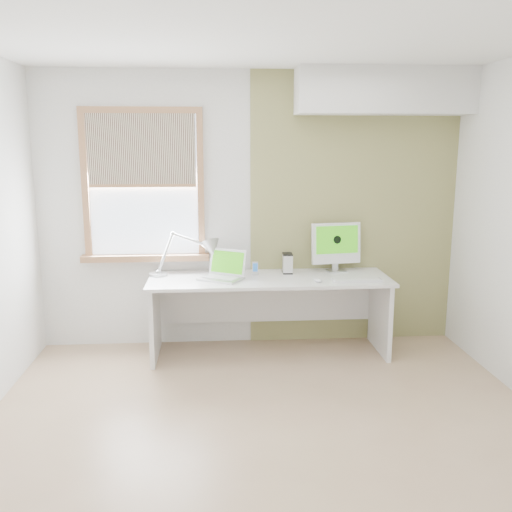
{
  "coord_description": "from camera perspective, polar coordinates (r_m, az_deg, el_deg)",
  "views": [
    {
      "loc": [
        -0.35,
        -3.51,
        1.92
      ],
      "look_at": [
        0.0,
        1.05,
        1.0
      ],
      "focal_mm": 38.8,
      "sensor_mm": 36.0,
      "label": 1
    }
  ],
  "objects": [
    {
      "name": "desk",
      "position": [
        5.16,
        1.31,
        -4.18
      ],
      "size": [
        2.2,
        0.7,
        0.73
      ],
      "color": "silver",
      "rests_on": "room"
    },
    {
      "name": "mouse",
      "position": [
        4.93,
        6.36,
        -2.47
      ],
      "size": [
        0.1,
        0.12,
        0.03
      ],
      "primitive_type": "ellipsoid",
      "rotation": [
        0.0,
        0.0,
        0.35
      ],
      "color": "white",
      "rests_on": "desk"
    },
    {
      "name": "external_drive",
      "position": [
        5.23,
        3.25,
        -0.74
      ],
      "size": [
        0.1,
        0.15,
        0.19
      ],
      "color": "silver",
      "rests_on": "desk"
    },
    {
      "name": "imac",
      "position": [
        5.32,
        8.26,
        1.2
      ],
      "size": [
        0.48,
        0.18,
        0.47
      ],
      "color": "silver",
      "rests_on": "desk"
    },
    {
      "name": "soffit",
      "position": [
        5.33,
        13.07,
        16.27
      ],
      "size": [
        1.6,
        0.4,
        0.42
      ],
      "primitive_type": "cube",
      "color": "white",
      "rests_on": "room"
    },
    {
      "name": "room",
      "position": [
        3.58,
        1.28,
        1.39
      ],
      "size": [
        4.04,
        3.54,
        2.64
      ],
      "color": "tan",
      "rests_on": "ground"
    },
    {
      "name": "keyboard",
      "position": [
        5.0,
        10.38,
        -2.46
      ],
      "size": [
        0.44,
        0.13,
        0.02
      ],
      "color": "white",
      "rests_on": "desk"
    },
    {
      "name": "accent_wall",
      "position": [
        5.45,
        10.01,
        4.68
      ],
      "size": [
        2.0,
        0.02,
        2.6
      ],
      "primitive_type": "cube",
      "color": "#899154",
      "rests_on": "room"
    },
    {
      "name": "phone_dock",
      "position": [
        5.15,
        -0.09,
        -1.57
      ],
      "size": [
        0.07,
        0.07,
        0.12
      ],
      "color": "silver",
      "rests_on": "desk"
    },
    {
      "name": "window",
      "position": [
        5.27,
        -11.54,
        7.08
      ],
      "size": [
        1.2,
        0.14,
        1.42
      ],
      "color": "#9B6741",
      "rests_on": "room"
    },
    {
      "name": "desk_lamp",
      "position": [
        5.16,
        -5.62,
        0.43
      ],
      "size": [
        0.74,
        0.3,
        0.41
      ],
      "color": "silver",
      "rests_on": "desk"
    },
    {
      "name": "laptop",
      "position": [
        5.02,
        -3.34,
        -1.61
      ],
      "size": [
        0.46,
        0.44,
        0.26
      ],
      "color": "silver",
      "rests_on": "desk"
    }
  ]
}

